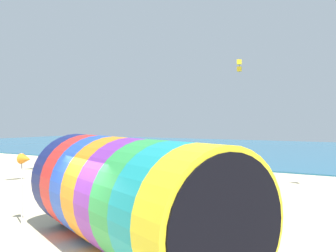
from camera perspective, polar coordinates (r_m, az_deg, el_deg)
sea at (r=45.80m, az=22.84°, el=-3.61°), size 120.00×40.00×0.10m
giant_inflatable_tube at (r=9.98m, az=-5.96°, el=-10.47°), size 8.06×5.82×3.02m
kite_yellow_box at (r=26.12m, az=10.81°, el=9.04°), size 0.35×0.35×0.85m
beach_flag at (r=13.33m, az=-20.90°, el=-5.11°), size 0.47×0.36×2.38m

